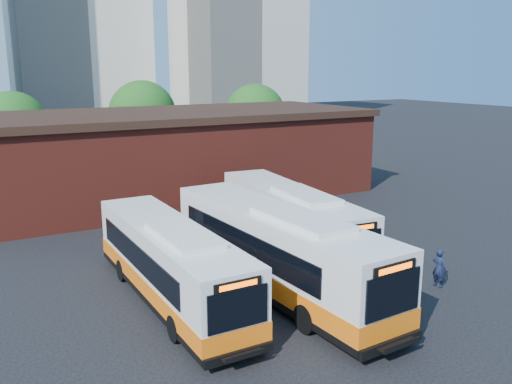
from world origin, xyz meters
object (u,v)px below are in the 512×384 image
bus_west (171,266)px  bus_mideast (291,222)px  transit_worker (439,268)px  bus_midwest (277,254)px

bus_west → bus_mideast: bearing=20.4°
bus_mideast → bus_west: bearing=-154.4°
bus_west → transit_worker: bearing=-22.3°
bus_west → bus_midwest: bus_midwest is taller
bus_mideast → transit_worker: size_ratio=7.42×
bus_mideast → transit_worker: bus_mideast is taller
bus_west → transit_worker: size_ratio=7.12×
bus_west → bus_mideast: 8.31m
bus_midwest → bus_mideast: (3.42, 4.23, -0.13)m
bus_midwest → bus_mideast: bus_midwest is taller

